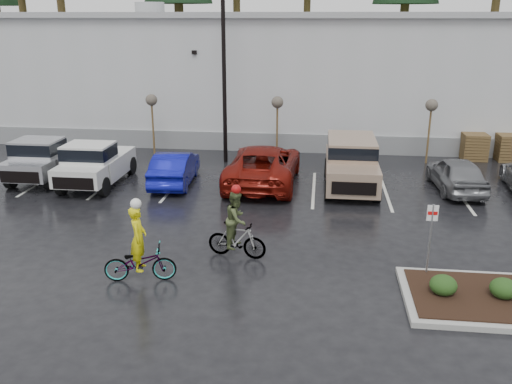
# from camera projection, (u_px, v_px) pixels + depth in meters

# --- Properties ---
(ground) EXTENTS (120.00, 120.00, 0.00)m
(ground) POSITION_uv_depth(u_px,v_px,m) (291.00, 274.00, 15.53)
(ground) COLOR black
(ground) RESTS_ON ground
(warehouse) EXTENTS (60.50, 15.50, 7.20)m
(warehouse) POSITION_uv_depth(u_px,v_px,m) (312.00, 70.00, 35.14)
(warehouse) COLOR #B0B3B5
(warehouse) RESTS_ON ground
(wooded_ridge) EXTENTS (80.00, 25.00, 6.00)m
(wooded_ridge) POSITION_uv_depth(u_px,v_px,m) (317.00, 55.00, 57.04)
(wooded_ridge) COLOR #23421B
(wooded_ridge) RESTS_ON ground
(lamppost) EXTENTS (0.50, 1.00, 9.22)m
(lamppost) POSITION_uv_depth(u_px,v_px,m) (224.00, 45.00, 25.53)
(lamppost) COLOR black
(lamppost) RESTS_ON ground
(sapling_west) EXTENTS (0.60, 0.60, 3.20)m
(sapling_west) POSITION_uv_depth(u_px,v_px,m) (152.00, 103.00, 27.85)
(sapling_west) COLOR brown
(sapling_west) RESTS_ON ground
(sapling_mid) EXTENTS (0.60, 0.60, 3.20)m
(sapling_mid) POSITION_uv_depth(u_px,v_px,m) (277.00, 106.00, 27.11)
(sapling_mid) COLOR brown
(sapling_mid) RESTS_ON ground
(sapling_east) EXTENTS (0.60, 0.60, 3.20)m
(sapling_east) POSITION_uv_depth(u_px,v_px,m) (431.00, 109.00, 26.26)
(sapling_east) COLOR brown
(sapling_east) RESTS_ON ground
(pallet_stack_a) EXTENTS (1.20, 1.20, 1.35)m
(pallet_stack_a) POSITION_uv_depth(u_px,v_px,m) (474.00, 147.00, 27.56)
(pallet_stack_a) COLOR brown
(pallet_stack_a) RESTS_ON ground
(pallet_stack_b) EXTENTS (1.20, 1.20, 1.35)m
(pallet_stack_b) POSITION_uv_depth(u_px,v_px,m) (509.00, 148.00, 27.36)
(pallet_stack_b) COLOR brown
(pallet_stack_b) RESTS_ON ground
(shrub_a) EXTENTS (0.70, 0.70, 0.52)m
(shrub_a) POSITION_uv_depth(u_px,v_px,m) (443.00, 285.00, 14.00)
(shrub_a) COLOR #173412
(shrub_a) RESTS_ON curb_island
(shrub_b) EXTENTS (0.70, 0.70, 0.52)m
(shrub_b) POSITION_uv_depth(u_px,v_px,m) (504.00, 288.00, 13.83)
(shrub_b) COLOR #173412
(shrub_b) RESTS_ON curb_island
(fire_lane_sign) EXTENTS (0.30, 0.05, 2.20)m
(fire_lane_sign) POSITION_uv_depth(u_px,v_px,m) (431.00, 232.00, 14.85)
(fire_lane_sign) COLOR gray
(fire_lane_sign) RESTS_ON ground
(pickup_silver) EXTENTS (2.10, 5.20, 1.96)m
(pickup_silver) POSITION_uv_depth(u_px,v_px,m) (49.00, 156.00, 24.47)
(pickup_silver) COLOR #B2B4BB
(pickup_silver) RESTS_ON ground
(pickup_white) EXTENTS (2.10, 5.20, 1.96)m
(pickup_white) POSITION_uv_depth(u_px,v_px,m) (99.00, 161.00, 23.65)
(pickup_white) COLOR silver
(pickup_white) RESTS_ON ground
(car_blue) EXTENTS (1.81, 4.46, 1.44)m
(car_blue) POSITION_uv_depth(u_px,v_px,m) (175.00, 168.00, 23.59)
(car_blue) COLOR #0C0F88
(car_blue) RESTS_ON ground
(car_red) EXTENTS (3.00, 6.26, 1.72)m
(car_red) POSITION_uv_depth(u_px,v_px,m) (264.00, 165.00, 23.53)
(car_red) COLOR maroon
(car_red) RESTS_ON ground
(suv_tan) EXTENTS (2.20, 5.10, 2.06)m
(suv_tan) POSITION_uv_depth(u_px,v_px,m) (351.00, 164.00, 22.96)
(suv_tan) COLOR gray
(suv_tan) RESTS_ON ground
(car_grey) EXTENTS (1.99, 4.36, 1.45)m
(car_grey) POSITION_uv_depth(u_px,v_px,m) (456.00, 174.00, 22.66)
(car_grey) COLOR slate
(car_grey) RESTS_ON ground
(cyclist_hivis) EXTENTS (2.08, 1.04, 2.41)m
(cyclist_hivis) POSITION_uv_depth(u_px,v_px,m) (140.00, 256.00, 14.92)
(cyclist_hivis) COLOR #3F3F44
(cyclist_hivis) RESTS_ON ground
(cyclist_olive) EXTENTS (1.85, 0.93, 2.32)m
(cyclist_olive) POSITION_uv_depth(u_px,v_px,m) (237.00, 231.00, 16.36)
(cyclist_olive) COLOR #3F3F44
(cyclist_olive) RESTS_ON ground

